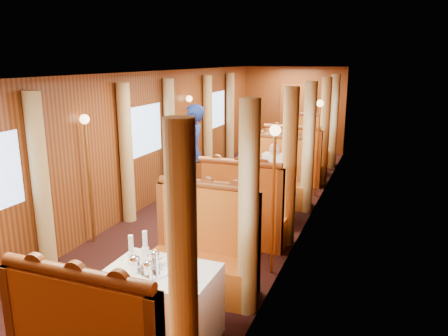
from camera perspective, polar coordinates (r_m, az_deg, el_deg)
The scene contains 45 objects.
floor at distance 7.85m, azimuth -0.49°, elevation -6.20°, with size 3.00×12.00×0.01m, color black, non-canonical shape.
ceiling at distance 7.36m, azimuth -0.53°, elevation 12.37°, with size 3.00×12.00×0.01m, color silver, non-canonical shape.
wall_far at distance 13.21m, azimuth 9.07°, elevation 7.53°, with size 3.00×2.50×0.01m, color brown, non-canonical shape.
wall_left at distance 8.16m, azimuth -10.39°, elevation 3.48°, with size 12.00×2.50×0.01m, color brown, non-canonical shape.
wall_right at distance 7.11m, azimuth 10.83°, elevation 1.90°, with size 12.00×2.50×0.01m, color brown, non-canonical shape.
doorway_far at distance 13.21m, azimuth 9.00°, elevation 6.44°, with size 0.80×0.04×2.00m, color brown.
table_near at distance 4.53m, azimuth -8.10°, elevation -17.30°, with size 1.05×0.72×0.75m, color white.
banquette_near_aft at distance 5.30m, azimuth -2.75°, elevation -11.62°, with size 1.30×0.55×1.34m.
table_mid at distance 7.50m, azimuth 4.87°, elevation -4.19°, with size 1.05×0.72×0.75m, color white.
banquette_mid_fwd at distance 6.57m, azimuth 2.41°, elevation -6.40°, with size 1.30×0.55×1.34m.
banquette_mid_aft at distance 8.42m, azimuth 6.79°, elevation -1.84°, with size 1.30×0.55×1.34m.
table_far at distance 10.79m, azimuth 10.02°, elevation 1.32°, with size 1.05×0.72×0.75m, color white.
banquette_far_fwd at distance 9.81m, azimuth 8.90°, elevation 0.38°, with size 1.30×0.55×1.34m.
banquette_far_aft at distance 11.76m, azimuth 10.98°, elevation 2.57°, with size 1.30×0.55×1.34m.
tea_tray at distance 4.33m, azimuth -9.43°, elevation -13.11°, with size 0.34×0.26×0.01m, color silver.
teapot_left at distance 4.32m, azimuth -11.54°, elevation -12.38°, with size 0.17×0.13×0.14m, color silver, non-canonical shape.
teapot_right at distance 4.23m, azimuth -9.87°, elevation -12.98°, with size 0.15×0.11×0.12m, color silver, non-canonical shape.
teapot_back at distance 4.41m, azimuth -8.98°, elevation -11.74°, with size 0.15×0.11×0.12m, color silver, non-canonical shape.
fruit_plate at distance 4.09m, azimuth -5.54°, elevation -14.48°, with size 0.20×0.20×0.05m.
cup_inboard at distance 4.55m, azimuth -12.01°, elevation -10.46°, with size 0.08×0.08×0.26m.
cup_outboard at distance 4.63m, azimuth -10.25°, elevation -9.93°, with size 0.08×0.08×0.26m.
rose_vase_mid at distance 7.35m, azimuth 4.83°, elevation -0.08°, with size 0.06×0.06×0.36m.
rose_vase_far at distance 10.66m, azimuth 9.95°, elevation 4.20°, with size 0.06×0.06×0.36m.
curtain_left_near_b at distance 6.00m, azimuth -22.81°, elevation -1.99°, with size 0.22×0.22×2.35m, color tan.
window_right_near at distance 3.78m, azimuth 1.19°, elevation -5.57°, with size 1.20×0.90×0.01m, color #8CADD8, non-canonical shape.
curtain_right_near_a at distance 3.27m, azimuth -5.38°, elevation -14.19°, with size 0.22×0.22×2.35m, color tan.
curtain_right_near_b at distance 4.60m, azimuth 3.22°, elevation -5.57°, with size 0.22×0.22×2.35m, color tan.
window_left_mid at distance 8.12m, azimuth -10.36°, elevation 4.86°, with size 1.20×0.90×0.01m, color #8CADD8, non-canonical shape.
curtain_left_mid_a at distance 7.47m, azimuth -12.65°, elevation 1.80°, with size 0.22×0.22×2.35m, color tan.
curtain_left_mid_b at distance 8.78m, azimuth -7.08°, elevation 3.85°, with size 0.22×0.22×2.35m, color tan.
window_right_mid at distance 7.07m, azimuth 10.79°, elevation 3.49°, with size 1.20×0.90×0.01m, color #8CADD8, non-canonical shape.
curtain_right_mid_a at distance 6.40m, azimuth 8.50°, elevation -0.04°, with size 0.22×0.22×2.35m, color tan.
curtain_right_mid_b at distance 7.90m, azimuth 10.96°, elevation 2.54°, with size 0.22×0.22×2.35m, color tan.
window_left_far at distance 11.23m, azimuth -1.09°, elevation 7.60°, with size 1.20×0.90×0.01m, color #8CADD8, non-canonical shape.
curtain_left_far_a at distance 10.51m, azimuth -2.14°, elevation 5.63°, with size 0.22×0.22×2.35m, color tan.
curtain_left_far_b at distance 11.95m, azimuth 0.79°, elevation 6.66°, with size 0.22×0.22×2.35m, color tan.
window_right_far at distance 10.50m, azimuth 14.24°, elevation 6.72°, with size 1.20×0.90×0.01m, color #8CADD8, non-canonical shape.
curtain_right_far_a at distance 9.79m, azimuth 12.97°, elevation 4.65°, with size 0.22×0.22×2.35m, color tan.
curtain_right_far_b at distance 11.32m, azimuth 14.11°, elevation 5.82°, with size 0.22×0.22×2.35m, color tan.
sconce_left_fore at distance 6.67m, azimuth -17.44°, elevation 1.87°, with size 0.14×0.14×1.95m.
sconce_right_fore at distance 5.43m, azimuth 6.56°, elevation -0.26°, with size 0.14×0.14×1.95m.
sconce_left_aft at distance 9.61m, azimuth -4.52°, elevation 6.06°, with size 0.14×0.14×1.95m.
sconce_right_aft at distance 8.80m, azimuth 12.27°, elevation 5.04°, with size 0.14×0.14×1.95m.
steward at distance 8.43m, azimuth -4.08°, elevation 1.89°, with size 0.69×0.45×1.89m, color navy.
passenger at distance 8.12m, azimuth 6.46°, elevation -0.09°, with size 0.40×0.44×0.76m.
Camera 1 is at (2.68, -6.85, 2.72)m, focal length 35.00 mm.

